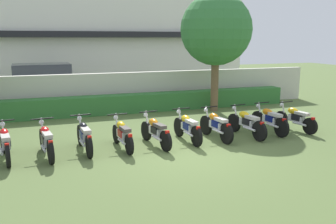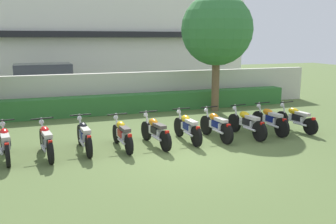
# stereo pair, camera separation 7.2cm
# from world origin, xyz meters

# --- Properties ---
(ground) EXTENTS (60.00, 60.00, 0.00)m
(ground) POSITION_xyz_m (0.00, 0.00, 0.00)
(ground) COLOR #566B38
(building) EXTENTS (19.29, 6.50, 6.39)m
(building) POSITION_xyz_m (0.00, 16.58, 3.20)
(building) COLOR white
(building) RESTS_ON ground
(compound_wall) EXTENTS (18.33, 0.30, 1.65)m
(compound_wall) POSITION_xyz_m (0.00, 6.84, 0.82)
(compound_wall) COLOR beige
(compound_wall) RESTS_ON ground
(hedge_row) EXTENTS (14.66, 0.70, 0.78)m
(hedge_row) POSITION_xyz_m (0.00, 6.14, 0.39)
(hedge_row) COLOR #337033
(hedge_row) RESTS_ON ground
(parked_car) EXTENTS (4.57, 2.22, 1.89)m
(parked_car) POSITION_xyz_m (-3.36, 10.22, 0.94)
(parked_car) COLOR silver
(parked_car) RESTS_ON ground
(tree_far_side) EXTENTS (3.02, 3.02, 4.99)m
(tree_far_side) POSITION_xyz_m (3.50, 5.27, 3.46)
(tree_far_side) COLOR brown
(tree_far_side) RESTS_ON ground
(motorcycle_in_row_0) EXTENTS (0.60, 1.88, 0.98)m
(motorcycle_in_row_0) POSITION_xyz_m (-4.58, 1.16, 0.46)
(motorcycle_in_row_0) COLOR black
(motorcycle_in_row_0) RESTS_ON ground
(motorcycle_in_row_1) EXTENTS (0.60, 1.89, 0.97)m
(motorcycle_in_row_1) POSITION_xyz_m (-3.57, 1.06, 0.46)
(motorcycle_in_row_1) COLOR black
(motorcycle_in_row_1) RESTS_ON ground
(motorcycle_in_row_2) EXTENTS (0.60, 1.90, 0.97)m
(motorcycle_in_row_2) POSITION_xyz_m (-2.56, 1.23, 0.45)
(motorcycle_in_row_2) COLOR black
(motorcycle_in_row_2) RESTS_ON ground
(motorcycle_in_row_3) EXTENTS (0.60, 1.80, 0.94)m
(motorcycle_in_row_3) POSITION_xyz_m (-1.50, 1.12, 0.44)
(motorcycle_in_row_3) COLOR black
(motorcycle_in_row_3) RESTS_ON ground
(motorcycle_in_row_4) EXTENTS (0.60, 1.88, 0.96)m
(motorcycle_in_row_4) POSITION_xyz_m (-0.52, 1.10, 0.45)
(motorcycle_in_row_4) COLOR black
(motorcycle_in_row_4) RESTS_ON ground
(motorcycle_in_row_5) EXTENTS (0.60, 1.85, 0.97)m
(motorcycle_in_row_5) POSITION_xyz_m (0.54, 1.20, 0.45)
(motorcycle_in_row_5) COLOR black
(motorcycle_in_row_5) RESTS_ON ground
(motorcycle_in_row_6) EXTENTS (0.60, 1.84, 0.98)m
(motorcycle_in_row_6) POSITION_xyz_m (1.48, 1.13, 0.46)
(motorcycle_in_row_6) COLOR black
(motorcycle_in_row_6) RESTS_ON ground
(motorcycle_in_row_7) EXTENTS (0.60, 1.92, 0.97)m
(motorcycle_in_row_7) POSITION_xyz_m (2.55, 1.09, 0.45)
(motorcycle_in_row_7) COLOR black
(motorcycle_in_row_7) RESTS_ON ground
(motorcycle_in_row_8) EXTENTS (0.60, 1.85, 0.98)m
(motorcycle_in_row_8) POSITION_xyz_m (3.51, 1.21, 0.46)
(motorcycle_in_row_8) COLOR black
(motorcycle_in_row_8) RESTS_ON ground
(motorcycle_in_row_9) EXTENTS (0.60, 1.84, 0.94)m
(motorcycle_in_row_9) POSITION_xyz_m (4.56, 1.21, 0.44)
(motorcycle_in_row_9) COLOR black
(motorcycle_in_row_9) RESTS_ON ground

